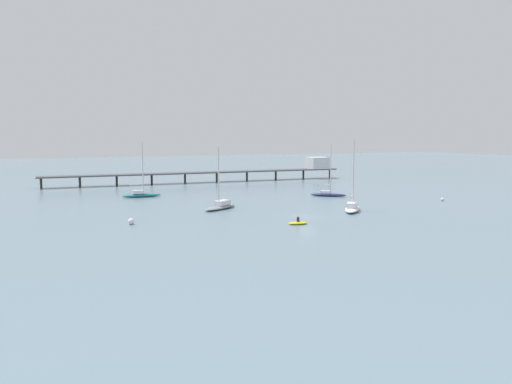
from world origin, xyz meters
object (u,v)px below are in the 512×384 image
Objects in this scene: pier at (256,168)px; sailboat_teal at (141,194)px; mooring_buoy_mid at (131,221)px; sailboat_white at (352,207)px; mooring_buoy_inner at (442,199)px; dinghy_yellow at (298,223)px; sailboat_gray at (221,205)px; sailboat_navy at (328,193)px.

sailboat_teal is (-32.25, -22.51, -2.48)m from pier.
sailboat_teal is at bearing -145.09° from pier.
pier is 7.16× the size of sailboat_teal.
sailboat_teal is at bearing 78.13° from mooring_buoy_mid.
sailboat_white is 18.29× the size of mooring_buoy_inner.
mooring_buoy_mid is (-5.91, -28.12, -0.22)m from sailboat_teal.
sailboat_gray is at bearing 107.11° from dinghy_yellow.
pier is at bearing 84.15° from sailboat_white.
mooring_buoy_inner is at bearing 10.43° from sailboat_white.
sailboat_white is at bearing -169.57° from mooring_buoy_inner.
sailboat_white is (-5.95, -17.39, 0.06)m from sailboat_navy.
mooring_buoy_mid reaches higher than mooring_buoy_inner.
mooring_buoy_inner is at bearing 2.86° from mooring_buoy_mid.
sailboat_teal is at bearing 160.11° from sailboat_navy.
sailboat_gray is at bearing -118.82° from pier.
sailboat_white reaches higher than pier.
sailboat_teal reaches higher than dinghy_yellow.
sailboat_gray is (-23.15, -42.08, -2.52)m from pier.
sailboat_navy is 3.60× the size of dinghy_yellow.
sailboat_teal is 28.73m from mooring_buoy_mid.
sailboat_teal reaches higher than sailboat_gray.
pier is 6.74× the size of sailboat_white.
mooring_buoy_mid is at bearing -150.33° from sailboat_gray.
sailboat_teal is (-9.09, 19.57, 0.04)m from sailboat_gray.
sailboat_navy reaches higher than pier.
sailboat_navy is at bearing 138.04° from mooring_buoy_inner.
sailboat_white is 12.86× the size of mooring_buoy_mid.
sailboat_navy is 34.97m from sailboat_teal.
sailboat_navy is at bearing -88.94° from pier.
mooring_buoy_mid is (-32.85, 1.17, -0.23)m from sailboat_white.
dinghy_yellow is at bearing -21.80° from mooring_buoy_mid.
pier is at bearing 34.91° from sailboat_teal.
sailboat_teal is (-32.88, 11.90, 0.06)m from sailboat_navy.
mooring_buoy_mid is at bearing 177.95° from sailboat_white.
sailboat_teal is at bearing 114.93° from sailboat_gray.
dinghy_yellow is at bearing -72.89° from sailboat_gray.
mooring_buoy_inner is (33.73, 10.74, 0.08)m from dinghy_yellow.
sailboat_gray is 3.54× the size of dinghy_yellow.
sailboat_gray is at bearing -162.12° from sailboat_navy.
mooring_buoy_mid is (-20.11, 8.04, 0.21)m from dinghy_yellow.
mooring_buoy_mid is 1.42× the size of mooring_buoy_inner.
sailboat_white is (17.84, -9.72, 0.05)m from sailboat_gray.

